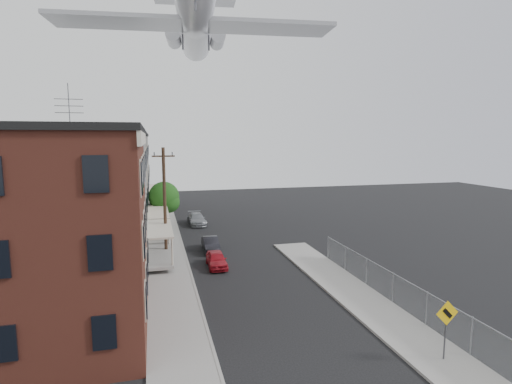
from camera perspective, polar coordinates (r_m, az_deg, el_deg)
ground at (r=18.79m, az=8.51°, el=-23.51°), size 120.00×120.00×0.00m
sidewalk_left at (r=39.93m, az=-12.84°, el=-6.51°), size 3.00×62.00×0.12m
sidewalk_right at (r=25.81m, az=14.75°, el=-14.54°), size 3.00×26.00×0.12m
curb_left at (r=39.99m, az=-10.75°, el=-6.42°), size 0.15×62.00×0.14m
curb_right at (r=25.17m, az=11.77°, el=-15.01°), size 0.15×26.00×0.14m
corner_building at (r=22.89m, az=-28.33°, el=-4.72°), size 10.31×12.30×12.15m
row_house_a at (r=32.05m, az=-24.29°, el=-1.23°), size 11.98×7.00×10.30m
row_house_b at (r=38.90m, az=-22.59°, el=0.32°), size 11.98×7.00×10.30m
row_house_c at (r=45.80m, az=-21.40°, el=1.40°), size 11.98×7.00×10.30m
row_house_d at (r=52.73m, az=-20.52°, el=2.20°), size 11.98×7.00×10.30m
row_house_e at (r=59.67m, az=-19.85°, el=2.81°), size 11.98×7.00×10.30m
chainlink_fence at (r=25.43m, az=18.98°, el=-12.79°), size 0.06×18.06×1.90m
warning_sign at (r=19.87m, az=25.55°, el=-16.30°), size 1.10×0.11×2.80m
utility_pole at (r=33.13m, az=-12.91°, el=-1.26°), size 1.80×0.26×9.00m
street_tree at (r=43.13m, az=-12.84°, el=-0.87°), size 3.22×3.20×5.20m
car_near at (r=30.83m, az=-5.66°, el=-9.56°), size 1.47×3.52×1.19m
car_mid at (r=35.13m, az=-6.50°, el=-7.41°), size 1.32×3.66×1.20m
car_far at (r=45.82m, az=-8.46°, el=-3.83°), size 1.92×4.48×1.29m
airplane at (r=41.87m, az=-8.65°, el=23.22°), size 25.39×28.99×8.35m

